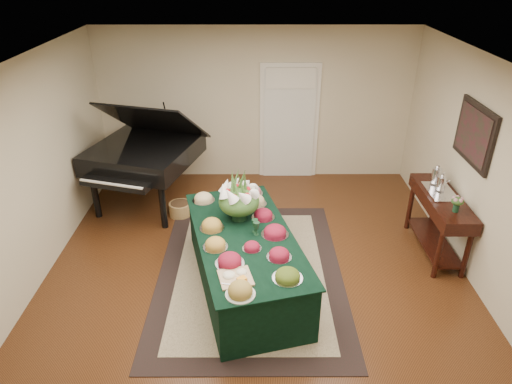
{
  "coord_description": "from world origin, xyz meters",
  "views": [
    {
      "loc": [
        -0.01,
        -4.82,
        3.77
      ],
      "look_at": [
        0.0,
        0.3,
        1.05
      ],
      "focal_mm": 32.0,
      "sensor_mm": 36.0,
      "label": 1
    }
  ],
  "objects_px": {
    "buffet_table": "(245,260)",
    "floral_centerpiece": "(239,197)",
    "grand_piano": "(144,153)",
    "mahogany_sideboard": "(440,209)"
  },
  "relations": [
    {
      "from": "buffet_table",
      "to": "floral_centerpiece",
      "type": "xyz_separation_m",
      "value": [
        -0.07,
        0.38,
        0.69
      ]
    },
    {
      "from": "buffet_table",
      "to": "grand_piano",
      "type": "height_order",
      "value": "grand_piano"
    },
    {
      "from": "floral_centerpiece",
      "to": "grand_piano",
      "type": "relative_size",
      "value": 0.26
    },
    {
      "from": "floral_centerpiece",
      "to": "grand_piano",
      "type": "height_order",
      "value": "grand_piano"
    },
    {
      "from": "buffet_table",
      "to": "floral_centerpiece",
      "type": "height_order",
      "value": "floral_centerpiece"
    },
    {
      "from": "floral_centerpiece",
      "to": "mahogany_sideboard",
      "type": "relative_size",
      "value": 0.38
    },
    {
      "from": "buffet_table",
      "to": "mahogany_sideboard",
      "type": "relative_size",
      "value": 1.84
    },
    {
      "from": "grand_piano",
      "to": "mahogany_sideboard",
      "type": "distance_m",
      "value": 4.49
    },
    {
      "from": "buffet_table",
      "to": "grand_piano",
      "type": "xyz_separation_m",
      "value": [
        -1.64,
        2.12,
        0.54
      ]
    },
    {
      "from": "buffet_table",
      "to": "grand_piano",
      "type": "distance_m",
      "value": 2.73
    }
  ]
}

